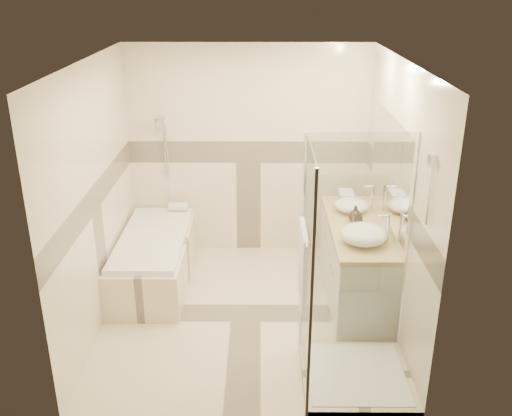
{
  "coord_description": "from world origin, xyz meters",
  "views": [
    {
      "loc": [
        0.14,
        -4.95,
        3.17
      ],
      "look_at": [
        0.1,
        0.25,
        1.05
      ],
      "focal_mm": 40.0,
      "sensor_mm": 36.0,
      "label": 1
    }
  ],
  "objects_px": {
    "vessel_sink_near": "(351,205)",
    "vessel_sink_far": "(363,234)",
    "amenity_bottle_a": "(357,219)",
    "amenity_bottle_b": "(355,214)",
    "vanity": "(355,262)",
    "shower_enclosure": "(344,326)",
    "bathtub": "(154,256)"
  },
  "relations": [
    {
      "from": "bathtub",
      "to": "amenity_bottle_a",
      "type": "xyz_separation_m",
      "value": [
        2.13,
        -0.41,
        0.63
      ]
    },
    {
      "from": "bathtub",
      "to": "vanity",
      "type": "xyz_separation_m",
      "value": [
        2.15,
        -0.35,
        0.12
      ]
    },
    {
      "from": "bathtub",
      "to": "amenity_bottle_a",
      "type": "distance_m",
      "value": 2.26
    },
    {
      "from": "amenity_bottle_a",
      "to": "amenity_bottle_b",
      "type": "distance_m",
      "value": 0.13
    },
    {
      "from": "vanity",
      "to": "vessel_sink_near",
      "type": "height_order",
      "value": "vessel_sink_near"
    },
    {
      "from": "bathtub",
      "to": "amenity_bottle_a",
      "type": "relative_size",
      "value": 9.29
    },
    {
      "from": "shower_enclosure",
      "to": "vessel_sink_far",
      "type": "relative_size",
      "value": 4.64
    },
    {
      "from": "shower_enclosure",
      "to": "vessel_sink_near",
      "type": "height_order",
      "value": "shower_enclosure"
    },
    {
      "from": "vanity",
      "to": "bathtub",
      "type": "bearing_deg",
      "value": 170.75
    },
    {
      "from": "amenity_bottle_b",
      "to": "shower_enclosure",
      "type": "bearing_deg",
      "value": -101.44
    },
    {
      "from": "shower_enclosure",
      "to": "amenity_bottle_a",
      "type": "relative_size",
      "value": 11.15
    },
    {
      "from": "bathtub",
      "to": "vessel_sink_far",
      "type": "height_order",
      "value": "vessel_sink_far"
    },
    {
      "from": "shower_enclosure",
      "to": "amenity_bottle_b",
      "type": "relative_size",
      "value": 11.77
    },
    {
      "from": "vanity",
      "to": "amenity_bottle_b",
      "type": "height_order",
      "value": "amenity_bottle_b"
    },
    {
      "from": "bathtub",
      "to": "amenity_bottle_b",
      "type": "height_order",
      "value": "amenity_bottle_b"
    },
    {
      "from": "amenity_bottle_a",
      "to": "shower_enclosure",
      "type": "bearing_deg",
      "value": -102.67
    },
    {
      "from": "bathtub",
      "to": "amenity_bottle_b",
      "type": "distance_m",
      "value": 2.24
    },
    {
      "from": "amenity_bottle_a",
      "to": "amenity_bottle_b",
      "type": "bearing_deg",
      "value": 90.0
    },
    {
      "from": "vessel_sink_near",
      "to": "vessel_sink_far",
      "type": "height_order",
      "value": "vessel_sink_far"
    },
    {
      "from": "vanity",
      "to": "vessel_sink_far",
      "type": "bearing_deg",
      "value": -92.75
    },
    {
      "from": "vessel_sink_far",
      "to": "bathtub",
      "type": "bearing_deg",
      "value": 160.21
    },
    {
      "from": "shower_enclosure",
      "to": "amenity_bottle_b",
      "type": "bearing_deg",
      "value": 78.56
    },
    {
      "from": "bathtub",
      "to": "vessel_sink_near",
      "type": "bearing_deg",
      "value": 0.12
    },
    {
      "from": "vessel_sink_far",
      "to": "vanity",
      "type": "bearing_deg",
      "value": 87.25
    },
    {
      "from": "bathtub",
      "to": "amenity_bottle_b",
      "type": "relative_size",
      "value": 9.81
    },
    {
      "from": "vessel_sink_far",
      "to": "amenity_bottle_a",
      "type": "distance_m",
      "value": 0.36
    },
    {
      "from": "amenity_bottle_a",
      "to": "vessel_sink_near",
      "type": "bearing_deg",
      "value": 90.0
    },
    {
      "from": "amenity_bottle_a",
      "to": "vanity",
      "type": "bearing_deg",
      "value": 70.72
    },
    {
      "from": "vessel_sink_near",
      "to": "amenity_bottle_b",
      "type": "distance_m",
      "value": 0.28
    },
    {
      "from": "amenity_bottle_a",
      "to": "amenity_bottle_b",
      "type": "xyz_separation_m",
      "value": [
        0.0,
        0.13,
        -0.0
      ]
    },
    {
      "from": "amenity_bottle_b",
      "to": "bathtub",
      "type": "bearing_deg",
      "value": 172.7
    },
    {
      "from": "vessel_sink_near",
      "to": "amenity_bottle_b",
      "type": "xyz_separation_m",
      "value": [
        0.0,
        -0.28,
        0.02
      ]
    }
  ]
}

